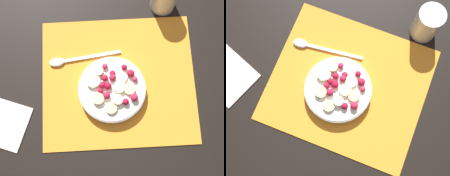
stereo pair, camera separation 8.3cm
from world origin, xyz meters
TOP-DOWN VIEW (x-y plane):
  - ground_plane at (0.00, 0.00)m, footprint 3.00×3.00m
  - placemat at (0.00, 0.00)m, footprint 0.42×0.37m
  - fruit_bowl at (-0.02, -0.03)m, footprint 0.18×0.18m
  - spoon at (-0.13, 0.07)m, footprint 0.21×0.04m

SIDE VIEW (x-z plane):
  - ground_plane at x=0.00m, z-range 0.00..0.00m
  - placemat at x=0.00m, z-range 0.00..0.01m
  - spoon at x=-0.13m, z-range 0.01..0.01m
  - fruit_bowl at x=-0.02m, z-range 0.00..0.05m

